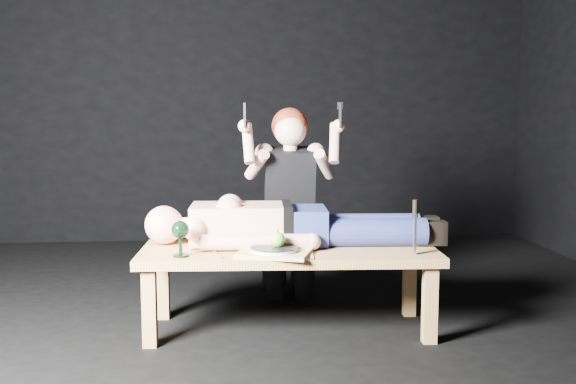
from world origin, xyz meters
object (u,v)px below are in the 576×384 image
object	(u,v)px
kneeling_woman	(289,203)
carving_knife	(415,227)
lying_man	(297,220)
goblet	(180,239)
table	(289,289)
serving_tray	(274,253)

from	to	relation	value
kneeling_woman	carving_knife	distance (m)	0.98
lying_man	goblet	xyz separation A→B (m)	(-0.62, -0.29, -0.04)
lying_man	goblet	world-z (taller)	lying_man
table	kneeling_woman	distance (m)	0.71
lying_man	table	bearing A→B (deg)	-109.99
goblet	carving_knife	bearing A→B (deg)	-2.58
lying_man	kneeling_woman	xyz separation A→B (m)	(-0.00, 0.45, 0.03)
table	serving_tray	xyz separation A→B (m)	(-0.09, -0.17, 0.24)
serving_tray	goblet	bearing A→B (deg)	178.90
kneeling_woman	goblet	world-z (taller)	kneeling_woman
goblet	carving_knife	size ratio (longest dim) A/B	0.65
serving_tray	goblet	world-z (taller)	goblet
lying_man	carving_knife	world-z (taller)	carving_knife
table	carving_knife	xyz separation A→B (m)	(0.63, -0.21, 0.37)
goblet	lying_man	bearing A→B (deg)	25.03
goblet	table	bearing A→B (deg)	15.49
kneeling_woman	lying_man	bearing A→B (deg)	-88.04
kneeling_woman	goblet	bearing A→B (deg)	-128.26
kneeling_woman	serving_tray	bearing A→B (deg)	-99.31
serving_tray	goblet	size ratio (longest dim) A/B	1.94
serving_tray	lying_man	bearing A→B (deg)	63.72
serving_tray	goblet	xyz separation A→B (m)	(-0.47, 0.01, 0.08)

